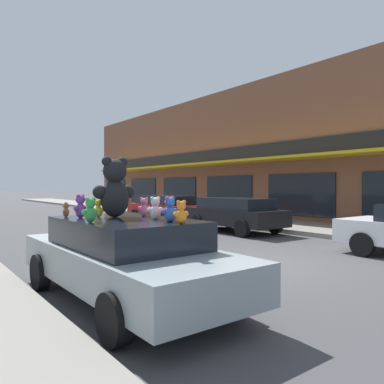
{
  "coord_description": "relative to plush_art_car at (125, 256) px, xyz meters",
  "views": [
    {
      "loc": [
        -6.47,
        -6.02,
        1.82
      ],
      "look_at": [
        -0.21,
        2.25,
        1.65
      ],
      "focal_mm": 35.0,
      "sensor_mm": 36.0,
      "label": 1
    }
  ],
  "objects": [
    {
      "name": "teddy_bear_orange",
      "position": [
        0.26,
        -1.17,
        0.75
      ],
      "size": [
        0.24,
        0.16,
        0.33
      ],
      "rotation": [
        0.0,
        0.0,
        3.01
      ],
      "color": "orange",
      "rests_on": "plush_art_car"
    },
    {
      "name": "teddy_bear_blue",
      "position": [
        0.28,
        -0.85,
        0.77
      ],
      "size": [
        0.27,
        0.17,
        0.37
      ],
      "rotation": [
        0.0,
        0.0,
        3.1
      ],
      "color": "blue",
      "rests_on": "plush_art_car"
    },
    {
      "name": "teddy_bear_pink",
      "position": [
        0.5,
        0.28,
        0.75
      ],
      "size": [
        0.21,
        0.23,
        0.33
      ],
      "rotation": [
        0.0,
        0.0,
        2.26
      ],
      "color": "pink",
      "rests_on": "plush_art_car"
    },
    {
      "name": "parked_car_far_center",
      "position": [
        7.49,
        5.34,
        0.04
      ],
      "size": [
        1.95,
        4.12,
        1.34
      ],
      "color": "black",
      "rests_on": "ground_plane"
    },
    {
      "name": "teddy_bear_green",
      "position": [
        -0.67,
        -0.23,
        0.76
      ],
      "size": [
        0.27,
        0.18,
        0.36
      ],
      "rotation": [
        0.0,
        0.0,
        3.33
      ],
      "color": "green",
      "rests_on": "plush_art_car"
    },
    {
      "name": "storefront_row",
      "position": [
        19.95,
        10.85,
        3.04
      ],
      "size": [
        17.07,
        35.18,
        7.5
      ],
      "color": "brown",
      "rests_on": "ground_plane"
    },
    {
      "name": "ground_plane",
      "position": [
        3.75,
        0.67,
        -0.7
      ],
      "size": [
        260.0,
        260.0,
        0.0
      ],
      "primitive_type": "plane",
      "color": "#424244"
    },
    {
      "name": "teddy_bear_brown",
      "position": [
        -0.63,
        0.92,
        0.71
      ],
      "size": [
        0.15,
        0.18,
        0.25
      ],
      "rotation": [
        0.0,
        0.0,
        4.15
      ],
      "color": "olive",
      "rests_on": "plush_art_car"
    },
    {
      "name": "teddy_bear_purple",
      "position": [
        -0.5,
        0.62,
        0.78
      ],
      "size": [
        0.28,
        0.24,
        0.39
      ],
      "rotation": [
        0.0,
        0.0,
        3.73
      ],
      "color": "purple",
      "rests_on": "plush_art_car"
    },
    {
      "name": "teddy_bear_white",
      "position": [
        0.33,
        -0.36,
        0.76
      ],
      "size": [
        0.27,
        0.18,
        0.36
      ],
      "rotation": [
        0.0,
        0.0,
        2.87
      ],
      "color": "white",
      "rests_on": "plush_art_car"
    },
    {
      "name": "parked_car_far_right",
      "position": [
        7.49,
        10.44,
        0.04
      ],
      "size": [
        2.0,
        4.53,
        1.33
      ],
      "color": "maroon",
      "rests_on": "ground_plane"
    },
    {
      "name": "teddy_bear_yellow",
      "position": [
        -0.21,
        0.56,
        0.74
      ],
      "size": [
        0.19,
        0.22,
        0.31
      ],
      "rotation": [
        0.0,
        0.0,
        2.12
      ],
      "color": "yellow",
      "rests_on": "plush_art_car"
    },
    {
      "name": "plush_art_car",
      "position": [
        0.0,
        0.0,
        0.0
      ],
      "size": [
        2.03,
        4.7,
        1.3
      ],
      "rotation": [
        0.0,
        0.0,
        0.01
      ],
      "color": "#8C999E",
      "rests_on": "ground_plane"
    },
    {
      "name": "teddy_bear_red",
      "position": [
        0.43,
        -0.61,
        0.77
      ],
      "size": [
        0.28,
        0.22,
        0.37
      ],
      "rotation": [
        0.0,
        0.0,
        3.64
      ],
      "color": "red",
      "rests_on": "plush_art_car"
    },
    {
      "name": "teddy_bear_giant",
      "position": [
        0.01,
        0.41,
        1.08
      ],
      "size": [
        0.74,
        0.46,
        1.01
      ],
      "rotation": [
        0.0,
        0.0,
        3.1
      ],
      "color": "black",
      "rests_on": "plush_art_car"
    }
  ]
}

